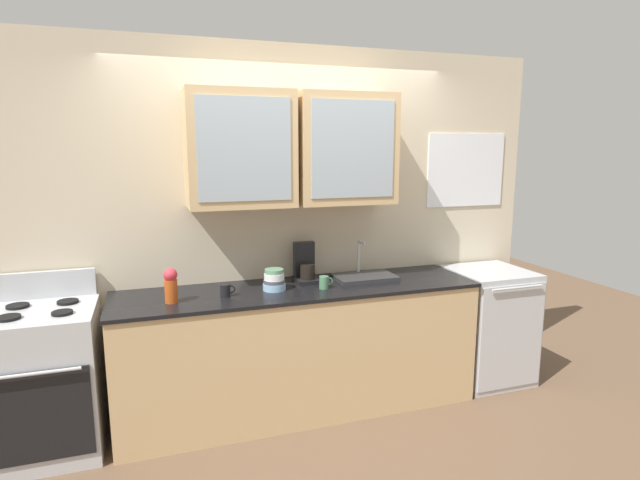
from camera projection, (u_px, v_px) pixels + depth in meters
The scene contains 11 objects.
ground_plane at pixel (301, 407), 3.78m from camera, with size 10.00×10.00×0.00m, color brown.
back_wall_unit at pixel (288, 204), 3.80m from camera, with size 4.14×0.49×2.64m.
counter at pixel (300, 349), 3.70m from camera, with size 2.58×0.66×0.92m.
stove_range at pixel (47, 380), 3.18m from camera, with size 0.63×0.67×1.10m.
sink_faucet at pixel (364, 276), 3.85m from camera, with size 0.46×0.30×0.28m.
bowl_stack at pixel (274, 280), 3.54m from camera, with size 0.16×0.16×0.15m.
vase at pixel (171, 285), 3.24m from camera, with size 0.09×0.09×0.23m.
cup_near_sink at pixel (324, 282), 3.58m from camera, with size 0.10×0.07×0.09m.
cup_near_bowls at pixel (226, 290), 3.39m from camera, with size 0.10×0.07×0.08m.
dishwasher at pixel (487, 325), 4.20m from camera, with size 0.60×0.64×0.92m.
coffee_maker at pixel (306, 267), 3.77m from camera, with size 0.17×0.20×0.29m.
Camera 1 is at (-0.98, -3.36, 1.90)m, focal length 28.55 mm.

